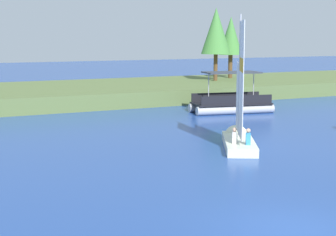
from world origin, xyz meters
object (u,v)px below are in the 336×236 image
at_px(shoreline_tree_midleft, 216,31).
at_px(sailboat, 238,134).
at_px(pontoon_boat, 231,103).
at_px(shoreline_tree_centre, 231,36).

distance_m(shoreline_tree_midleft, sailboat, 24.32).
xyz_separation_m(sailboat, pontoon_boat, (5.73, 9.55, 0.13)).
distance_m(sailboat, pontoon_boat, 11.14).
bearing_deg(shoreline_tree_centre, shoreline_tree_midleft, -144.12).
relative_size(sailboat, pontoon_boat, 1.14).
xyz_separation_m(shoreline_tree_midleft, shoreline_tree_centre, (3.00, 2.17, -0.45)).
relative_size(shoreline_tree_centre, sailboat, 0.89).
distance_m(shoreline_tree_midleft, shoreline_tree_centre, 3.74).
distance_m(shoreline_tree_centre, pontoon_boat, 16.66).
bearing_deg(shoreline_tree_midleft, sailboat, -118.33).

